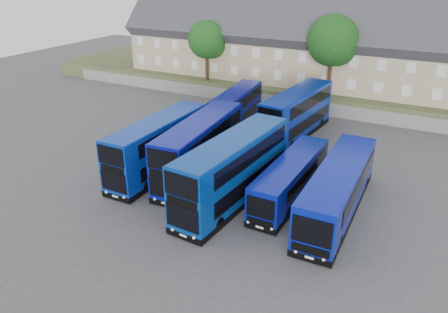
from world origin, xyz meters
TOP-DOWN VIEW (x-y plane):
  - ground at (0.00, 0.00)m, footprint 120.00×120.00m
  - retaining_wall at (0.00, 24.00)m, footprint 70.00×0.40m
  - earth_bank at (0.00, 34.00)m, footprint 80.00×20.00m
  - terrace_row at (-3.00, 30.00)m, footprint 48.00×10.40m
  - dd_front_left at (-6.00, 2.86)m, footprint 2.67×11.52m
  - dd_front_mid at (-2.63, 3.95)m, footprint 3.65×12.08m
  - dd_front_right at (1.67, 1.33)m, footprint 3.74×12.51m
  - dd_rear_left at (-4.97, 15.34)m, footprint 3.26×10.34m
  - dd_rear_right at (1.41, 16.09)m, footprint 3.88×11.95m
  - coach_east_a at (5.28, 3.82)m, footprint 2.53×11.03m
  - coach_east_b at (8.95, 3.24)m, footprint 2.95×13.05m
  - tree_west at (-13.85, 25.10)m, footprint 4.80×4.80m
  - tree_mid at (2.15, 25.60)m, footprint 5.76×5.76m

SIDE VIEW (x-z plane):
  - ground at x=0.00m, z-range 0.00..0.00m
  - retaining_wall at x=0.00m, z-range 0.00..1.50m
  - earth_bank at x=0.00m, z-range 0.00..2.00m
  - coach_east_a at x=5.28m, z-range -0.03..2.97m
  - coach_east_b at x=8.95m, z-range -0.03..3.52m
  - dd_rear_left at x=-4.97m, z-range -0.04..4.00m
  - dd_front_left at x=-6.00m, z-range -0.04..4.53m
  - dd_rear_right at x=1.41m, z-range -0.04..4.63m
  - dd_front_mid at x=-2.63m, z-range -0.04..4.70m
  - dd_front_right at x=1.67m, z-range -0.04..4.87m
  - terrace_row at x=-3.00m, z-range 1.00..12.20m
  - tree_west at x=-13.85m, z-range 3.23..10.88m
  - tree_mid at x=2.15m, z-range 3.48..12.66m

